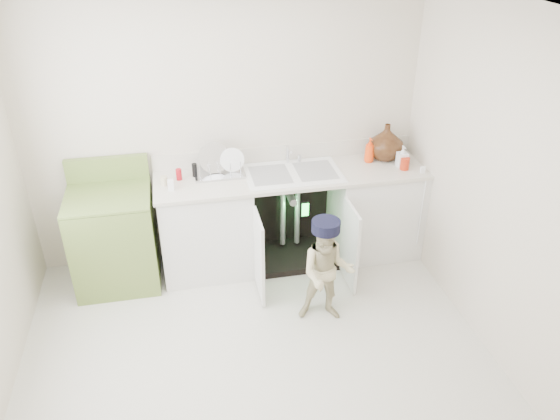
% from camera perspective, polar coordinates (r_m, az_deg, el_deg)
% --- Properties ---
extents(ground, '(3.50, 3.50, 0.00)m').
position_cam_1_polar(ground, '(4.31, -2.47, -14.72)').
color(ground, '#BBB5A4').
rests_on(ground, ground).
extents(room_shell, '(6.00, 5.50, 1.26)m').
position_cam_1_polar(room_shell, '(3.55, -2.90, -0.16)').
color(room_shell, beige).
rests_on(room_shell, ground).
extents(counter_run, '(2.44, 1.02, 1.24)m').
position_cam_1_polar(counter_run, '(5.06, 1.63, -0.39)').
color(counter_run, silver).
rests_on(counter_run, ground).
extents(avocado_stove, '(0.70, 0.65, 1.09)m').
position_cam_1_polar(avocado_stove, '(4.98, -16.90, -2.72)').
color(avocado_stove, olive).
rests_on(avocado_stove, ground).
extents(repair_worker, '(0.50, 0.78, 0.91)m').
position_cam_1_polar(repair_worker, '(4.35, 4.93, -6.36)').
color(repair_worker, beige).
rests_on(repair_worker, ground).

